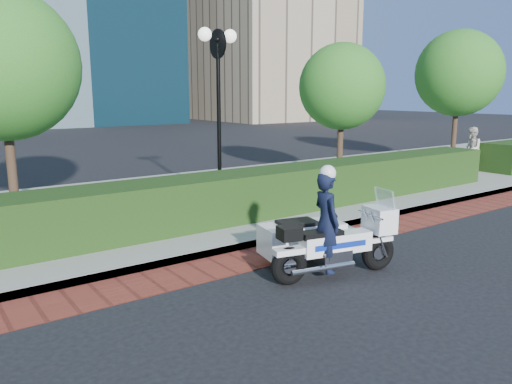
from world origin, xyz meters
TOP-DOWN VIEW (x-y plane):
  - ground at (0.00, 0.00)m, footprint 120.00×120.00m
  - brick_strip at (0.00, 1.50)m, footprint 60.00×1.00m
  - sidewalk at (0.00, 6.00)m, footprint 60.00×8.00m
  - hedge_main at (0.00, 3.60)m, footprint 18.00×1.20m
  - lamppost at (1.00, 5.20)m, footprint 1.02×0.70m
  - tree_b at (-3.50, 6.50)m, footprint 3.20×3.20m
  - tree_c at (6.50, 6.50)m, footprint 2.80×2.80m
  - tree_d at (13.00, 6.50)m, footprint 3.40×3.40m
  - police_motorcycle at (-0.09, 0.35)m, footprint 2.21×1.81m
  - pedestrian at (10.67, 4.30)m, footprint 0.96×0.93m

SIDE VIEW (x-z plane):
  - ground at x=0.00m, z-range 0.00..0.00m
  - brick_strip at x=0.00m, z-range 0.00..0.01m
  - sidewalk at x=0.00m, z-range 0.00..0.15m
  - police_motorcycle at x=-0.09m, z-range -0.28..1.52m
  - hedge_main at x=0.00m, z-range 0.15..1.15m
  - pedestrian at x=10.67m, z-range 0.15..1.71m
  - lamppost at x=1.00m, z-range 0.85..5.06m
  - tree_c at x=6.50m, z-range 0.90..5.20m
  - tree_b at x=-3.50m, z-range 0.99..5.88m
  - tree_d at x=13.00m, z-range 1.03..6.19m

